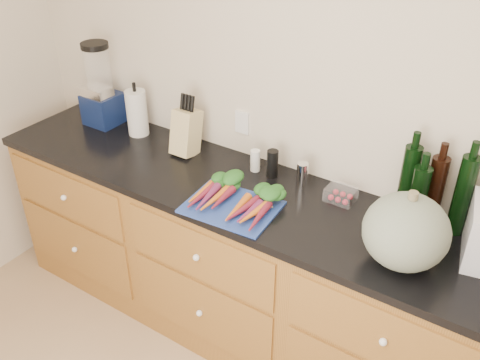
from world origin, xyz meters
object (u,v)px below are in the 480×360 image
Objects in this scene: tomato_box at (341,194)px; paper_towel at (137,113)px; cutting_board at (232,207)px; knife_block at (186,132)px; squash at (406,232)px; blender_appliance at (100,89)px; carrots at (237,197)px.

paper_towel is at bearing -179.54° from tomato_box.
cutting_board is at bearing -20.54° from paper_towel.
squash is at bearing -10.85° from knife_block.
cutting_board is 1.18m from blender_appliance.
paper_towel is at bearing 176.85° from knife_block.
blender_appliance reaches higher than cutting_board.
squash is 1.39× the size of knife_block.
knife_block is (-1.25, 0.24, -0.03)m from squash.
blender_appliance reaches higher than squash.
cutting_board is 1.23× the size of squash.
squash is 2.49× the size of tomato_box.
cutting_board is 0.51m from tomato_box.
carrots is 1.72× the size of knife_block.
paper_towel is 1.95× the size of tomato_box.
blender_appliance reaches higher than paper_towel.
carrots is at bearing -13.59° from blender_appliance.
cutting_board is 0.78m from squash.
blender_appliance reaches higher than tomato_box.
carrots reaches higher than tomato_box.
knife_block reaches higher than tomato_box.
carrots reaches higher than cutting_board.
knife_block is 1.79× the size of tomato_box.
carrots is 1.58× the size of paper_towel.
tomato_box is (0.38, 0.28, -0.00)m from carrots.
paper_towel is at bearing 162.23° from carrots.
blender_appliance is at bearing 172.22° from squash.
squash is at bearing -35.59° from tomato_box.
knife_block is 0.88m from tomato_box.
carrots is (0.00, 0.05, 0.03)m from cutting_board.
blender_appliance is 0.28m from paper_towel.
knife_block is (0.36, -0.02, -0.01)m from paper_towel.
paper_towel is at bearing 0.56° from blender_appliance.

